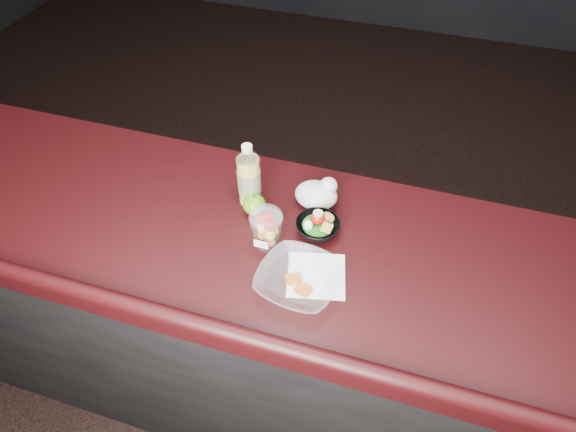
% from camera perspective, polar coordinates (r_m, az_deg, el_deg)
% --- Properties ---
extents(room_shell, '(8.00, 8.00, 8.00)m').
position_cam_1_polar(room_shell, '(0.83, -10.61, 21.40)').
color(room_shell, black).
rests_on(room_shell, ground).
extents(counter, '(4.06, 0.71, 1.02)m').
position_cam_1_polar(counter, '(1.95, -1.57, -12.43)').
color(counter, black).
rests_on(counter, ground).
extents(lemonade_bottle, '(0.07, 0.07, 0.22)m').
position_cam_1_polar(lemonade_bottle, '(1.59, -4.34, 4.13)').
color(lemonade_bottle, gold).
rests_on(lemonade_bottle, counter).
extents(fruit_cup, '(0.10, 0.10, 0.14)m').
position_cam_1_polar(fruit_cup, '(1.47, -2.42, -1.24)').
color(fruit_cup, white).
rests_on(fruit_cup, counter).
extents(green_apple, '(0.07, 0.07, 0.07)m').
position_cam_1_polar(green_apple, '(1.59, -3.75, 1.26)').
color(green_apple, '#23780D').
rests_on(green_apple, counter).
extents(plastic_bag, '(0.14, 0.11, 0.10)m').
position_cam_1_polar(plastic_bag, '(1.61, 3.33, 2.47)').
color(plastic_bag, silver).
rests_on(plastic_bag, counter).
extents(snack_bowl, '(0.16, 0.16, 0.07)m').
position_cam_1_polar(snack_bowl, '(1.54, 3.29, -1.15)').
color(snack_bowl, black).
rests_on(snack_bowl, counter).
extents(takeout_bowl, '(0.26, 0.26, 0.06)m').
position_cam_1_polar(takeout_bowl, '(1.40, 1.22, -7.17)').
color(takeout_bowl, silver).
rests_on(takeout_bowl, counter).
extents(paper_napkin, '(0.19, 0.19, 0.00)m').
position_cam_1_polar(paper_napkin, '(1.44, 3.16, -6.60)').
color(paper_napkin, white).
rests_on(paper_napkin, counter).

